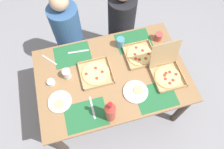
{
  "coord_description": "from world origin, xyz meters",
  "views": [
    {
      "loc": [
        -0.24,
        -0.88,
        2.45
      ],
      "look_at": [
        0.0,
        0.0,
        0.73
      ],
      "focal_mm": 32.77,
      "sensor_mm": 36.0,
      "label": 1
    }
  ],
  "objects_px": {
    "plate_far_right": "(60,102)",
    "plate_middle": "(136,92)",
    "cup_clear_left": "(168,47)",
    "diner_right_seat": "(121,27)",
    "cup_clear_right": "(120,42)",
    "cup_dark": "(67,74)",
    "pizza_box_corner_right": "(96,73)",
    "condiment_bowl": "(51,82)",
    "cup_spare": "(158,37)",
    "pizza_box_center": "(167,72)",
    "pizza_box_edge_far": "(140,55)",
    "diner_left_seat": "(69,37)",
    "soda_bottle": "(110,112)"
  },
  "relations": [
    {
      "from": "plate_far_right",
      "to": "plate_middle",
      "type": "bearing_deg",
      "value": -7.23
    },
    {
      "from": "cup_clear_left",
      "to": "diner_right_seat",
      "type": "xyz_separation_m",
      "value": [
        -0.29,
        0.61,
        -0.28
      ]
    },
    {
      "from": "cup_clear_right",
      "to": "cup_dark",
      "type": "bearing_deg",
      "value": -160.5
    },
    {
      "from": "plate_middle",
      "to": "cup_dark",
      "type": "distance_m",
      "value": 0.66
    },
    {
      "from": "pizza_box_corner_right",
      "to": "condiment_bowl",
      "type": "distance_m",
      "value": 0.42
    },
    {
      "from": "cup_spare",
      "to": "cup_clear_left",
      "type": "distance_m",
      "value": 0.16
    },
    {
      "from": "pizza_box_center",
      "to": "plate_middle",
      "type": "relative_size",
      "value": 1.42
    },
    {
      "from": "plate_middle",
      "to": "cup_spare",
      "type": "relative_size",
      "value": 2.66
    },
    {
      "from": "pizza_box_edge_far",
      "to": "cup_dark",
      "type": "distance_m",
      "value": 0.73
    },
    {
      "from": "pizza_box_edge_far",
      "to": "plate_far_right",
      "type": "xyz_separation_m",
      "value": [
        -0.84,
        -0.28,
        -0.0
      ]
    },
    {
      "from": "plate_middle",
      "to": "cup_clear_left",
      "type": "relative_size",
      "value": 2.36
    },
    {
      "from": "plate_middle",
      "to": "diner_left_seat",
      "type": "bearing_deg",
      "value": 116.54
    },
    {
      "from": "pizza_box_corner_right",
      "to": "cup_clear_left",
      "type": "relative_size",
      "value": 3.08
    },
    {
      "from": "plate_far_right",
      "to": "cup_spare",
      "type": "height_order",
      "value": "cup_spare"
    },
    {
      "from": "diner_left_seat",
      "to": "plate_middle",
      "type": "bearing_deg",
      "value": -63.46
    },
    {
      "from": "pizza_box_center",
      "to": "pizza_box_corner_right",
      "type": "xyz_separation_m",
      "value": [
        -0.64,
        0.18,
        -0.04
      ]
    },
    {
      "from": "soda_bottle",
      "to": "plate_middle",
      "type": "bearing_deg",
      "value": 29.18
    },
    {
      "from": "pizza_box_corner_right",
      "to": "condiment_bowl",
      "type": "xyz_separation_m",
      "value": [
        -0.42,
        0.01,
        0.01
      ]
    },
    {
      "from": "plate_far_right",
      "to": "condiment_bowl",
      "type": "xyz_separation_m",
      "value": [
        -0.05,
        0.21,
        0.01
      ]
    },
    {
      "from": "plate_far_right",
      "to": "cup_spare",
      "type": "relative_size",
      "value": 2.46
    },
    {
      "from": "plate_far_right",
      "to": "cup_dark",
      "type": "distance_m",
      "value": 0.27
    },
    {
      "from": "plate_middle",
      "to": "soda_bottle",
      "type": "height_order",
      "value": "soda_bottle"
    },
    {
      "from": "pizza_box_corner_right",
      "to": "cup_dark",
      "type": "height_order",
      "value": "cup_dark"
    },
    {
      "from": "soda_bottle",
      "to": "cup_clear_left",
      "type": "distance_m",
      "value": 0.9
    },
    {
      "from": "soda_bottle",
      "to": "diner_right_seat",
      "type": "bearing_deg",
      "value": 68.38
    },
    {
      "from": "cup_spare",
      "to": "pizza_box_edge_far",
      "type": "bearing_deg",
      "value": -149.94
    },
    {
      "from": "diner_left_seat",
      "to": "diner_right_seat",
      "type": "distance_m",
      "value": 0.64
    },
    {
      "from": "pizza_box_edge_far",
      "to": "cup_clear_left",
      "type": "bearing_deg",
      "value": -1.97
    },
    {
      "from": "plate_middle",
      "to": "cup_spare",
      "type": "distance_m",
      "value": 0.65
    },
    {
      "from": "cup_clear_left",
      "to": "diner_left_seat",
      "type": "relative_size",
      "value": 0.08
    },
    {
      "from": "pizza_box_center",
      "to": "condiment_bowl",
      "type": "xyz_separation_m",
      "value": [
        -1.06,
        0.2,
        -0.03
      ]
    },
    {
      "from": "soda_bottle",
      "to": "cup_clear_right",
      "type": "relative_size",
      "value": 2.98
    },
    {
      "from": "pizza_box_edge_far",
      "to": "cup_spare",
      "type": "relative_size",
      "value": 3.4
    },
    {
      "from": "plate_middle",
      "to": "cup_dark",
      "type": "relative_size",
      "value": 2.33
    },
    {
      "from": "pizza_box_corner_right",
      "to": "soda_bottle",
      "type": "height_order",
      "value": "soda_bottle"
    },
    {
      "from": "cup_dark",
      "to": "cup_clear_left",
      "type": "height_order",
      "value": "cup_dark"
    },
    {
      "from": "pizza_box_corner_right",
      "to": "cup_clear_right",
      "type": "height_order",
      "value": "cup_clear_right"
    },
    {
      "from": "cup_spare",
      "to": "condiment_bowl",
      "type": "height_order",
      "value": "cup_spare"
    },
    {
      "from": "pizza_box_corner_right",
      "to": "cup_clear_left",
      "type": "distance_m",
      "value": 0.76
    },
    {
      "from": "plate_far_right",
      "to": "plate_middle",
      "type": "distance_m",
      "value": 0.68
    },
    {
      "from": "plate_far_right",
      "to": "cup_clear_left",
      "type": "height_order",
      "value": "cup_clear_left"
    },
    {
      "from": "pizza_box_center",
      "to": "pizza_box_corner_right",
      "type": "height_order",
      "value": "pizza_box_center"
    },
    {
      "from": "cup_spare",
      "to": "pizza_box_corner_right",
      "type": "bearing_deg",
      "value": -162.42
    },
    {
      "from": "diner_right_seat",
      "to": "diner_left_seat",
      "type": "bearing_deg",
      "value": 180.0
    },
    {
      "from": "pizza_box_corner_right",
      "to": "plate_middle",
      "type": "relative_size",
      "value": 1.31
    },
    {
      "from": "soda_bottle",
      "to": "diner_left_seat",
      "type": "xyz_separation_m",
      "value": [
        -0.2,
        1.12,
        -0.35
      ]
    },
    {
      "from": "cup_clear_left",
      "to": "condiment_bowl",
      "type": "bearing_deg",
      "value": -177.07
    },
    {
      "from": "plate_middle",
      "to": "condiment_bowl",
      "type": "xyz_separation_m",
      "value": [
        -0.73,
        0.29,
        0.01
      ]
    },
    {
      "from": "cup_spare",
      "to": "diner_left_seat",
      "type": "relative_size",
      "value": 0.07
    },
    {
      "from": "pizza_box_center",
      "to": "diner_right_seat",
      "type": "height_order",
      "value": "diner_right_seat"
    }
  ]
}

